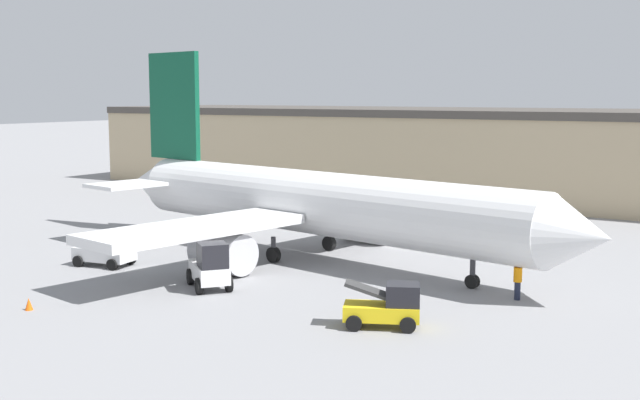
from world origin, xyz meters
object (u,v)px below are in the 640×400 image
ground_crew_worker (518,280)px  belt_loader_truck (387,306)px  airplane (307,202)px  pushback_tug (109,249)px  baggage_tug (210,267)px  safety_cone_near (29,304)px

ground_crew_worker → belt_loader_truck: size_ratio=0.53×
airplane → pushback_tug: bearing=-124.9°
pushback_tug → baggage_tug: bearing=-17.2°
belt_loader_truck → safety_cone_near: belt_loader_truck is taller
baggage_tug → pushback_tug: (-8.32, 1.13, -0.14)m
baggage_tug → safety_cone_near: bearing=-83.1°
baggage_tug → belt_loader_truck: baggage_tug is taller
baggage_tug → belt_loader_truck: 10.55m
baggage_tug → pushback_tug: baggage_tug is taller
belt_loader_truck → pushback_tug: pushback_tug is taller
baggage_tug → ground_crew_worker: bearing=61.8°
airplane → pushback_tug: airplane is taller
pushback_tug → ground_crew_worker: bearing=3.3°
ground_crew_worker → pushback_tug: bearing=-27.9°
airplane → ground_crew_worker: airplane is taller
safety_cone_near → belt_loader_truck: bearing=22.5°
airplane → pushback_tug: 11.65m
baggage_tug → pushback_tug: size_ratio=0.98×
pushback_tug → safety_cone_near: (3.92, -8.48, -0.69)m
airplane → baggage_tug: (0.20, -9.15, -2.18)m
ground_crew_worker → pushback_tug: size_ratio=0.51×
safety_cone_near → ground_crew_worker: bearing=36.7°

